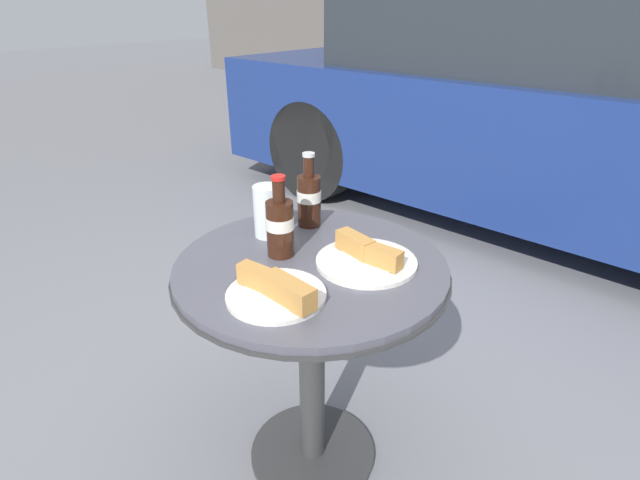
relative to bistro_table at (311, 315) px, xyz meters
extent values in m
plane|color=slate|center=(0.00, 0.00, -0.53)|extent=(30.00, 30.00, 0.00)
cylinder|color=#333333|center=(0.00, 0.00, -0.52)|extent=(0.39, 0.39, 0.02)
cylinder|color=#333333|center=(0.00, 0.00, -0.18)|extent=(0.07, 0.07, 0.65)
cylinder|color=#333333|center=(0.00, 0.00, 0.14)|extent=(0.71, 0.71, 0.01)
cylinder|color=#4C4C56|center=(0.00, 0.00, 0.15)|extent=(0.70, 0.70, 0.02)
cylinder|color=#33190F|center=(-0.09, -0.02, 0.24)|extent=(0.07, 0.07, 0.15)
cylinder|color=silver|center=(-0.09, -0.02, 0.26)|extent=(0.07, 0.07, 0.03)
cylinder|color=#33190F|center=(-0.09, -0.02, 0.34)|extent=(0.03, 0.03, 0.06)
cylinder|color=red|center=(-0.09, -0.02, 0.38)|extent=(0.04, 0.04, 0.01)
cylinder|color=#33190F|center=(-0.16, 0.17, 0.24)|extent=(0.07, 0.07, 0.15)
cylinder|color=silver|center=(-0.16, 0.17, 0.26)|extent=(0.07, 0.07, 0.03)
cylinder|color=#33190F|center=(-0.16, 0.17, 0.34)|extent=(0.03, 0.03, 0.06)
cylinder|color=silver|center=(-0.16, 0.17, 0.38)|extent=(0.04, 0.04, 0.01)
cylinder|color=#C68923|center=(-0.20, 0.04, 0.22)|extent=(0.07, 0.07, 0.11)
cylinder|color=silver|center=(-0.20, 0.04, 0.24)|extent=(0.08, 0.08, 0.15)
cylinder|color=silver|center=(0.11, 0.09, 0.17)|extent=(0.26, 0.26, 0.01)
cube|color=white|center=(0.11, 0.09, 0.18)|extent=(0.18, 0.18, 0.00)
cube|color=#B77F3D|center=(0.07, 0.09, 0.20)|extent=(0.12, 0.06, 0.05)
cube|color=#B77F3D|center=(0.16, 0.09, 0.20)|extent=(0.11, 0.05, 0.05)
cylinder|color=silver|center=(0.05, -0.18, 0.17)|extent=(0.23, 0.23, 0.01)
cube|color=white|center=(0.05, -0.18, 0.18)|extent=(0.16, 0.16, 0.00)
cube|color=#B77F3D|center=(0.01, -0.19, 0.20)|extent=(0.12, 0.05, 0.05)
cube|color=#B77F3D|center=(0.10, -0.18, 0.20)|extent=(0.14, 0.05, 0.05)
cube|color=navy|center=(-0.24, 2.48, 0.02)|extent=(4.13, 1.80, 0.72)
cube|color=#23282D|center=(-0.44, 2.48, 0.61)|extent=(1.98, 1.58, 0.44)
cylinder|color=black|center=(-1.52, 3.27, -0.18)|extent=(0.69, 0.22, 0.69)
cylinder|color=black|center=(-1.52, 1.69, -0.18)|extent=(0.69, 0.22, 0.69)
camera|label=1|loc=(0.76, -0.83, 0.78)|focal=28.00mm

